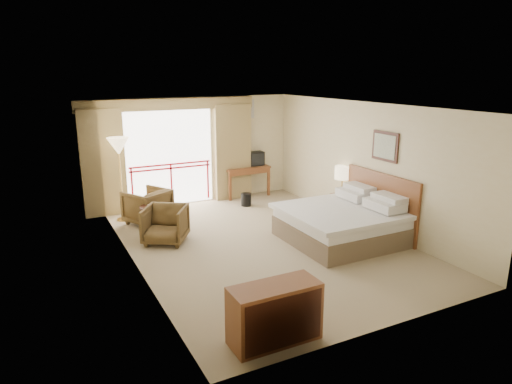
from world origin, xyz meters
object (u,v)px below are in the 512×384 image
wastebasket (246,200)px  dresser (275,314)px  bed (343,223)px  table_lamp (343,173)px  side_table (153,215)px  tv (255,159)px  armchair_near (166,242)px  desk (245,172)px  nightstand (342,206)px  floor_lamp (119,150)px  armchair_far (149,223)px

wastebasket → dresser: dresser is taller
bed → table_lamp: 1.70m
side_table → bed: bearing=-33.3°
tv → side_table: tv is taller
bed → table_lamp: bearing=53.7°
bed → armchair_near: 3.56m
desk → bed: bearing=-88.7°
nightstand → floor_lamp: bearing=151.0°
wastebasket → side_table: bearing=-160.3°
bed → side_table: (-3.28, 2.15, 0.03)m
side_table → armchair_near: bearing=-83.1°
side_table → desk: bearing=31.9°
wastebasket → armchair_near: 3.00m
nightstand → bed: bearing=-131.3°
desk → tv: bearing=-13.7°
tv → armchair_near: 4.21m
nightstand → dresser: (-3.88, -3.69, 0.11)m
wastebasket → tv: bearing=51.2°
bed → floor_lamp: floor_lamp is taller
nightstand → armchair_near: 4.14m
side_table → dresser: (0.32, -4.64, -0.02)m
desk → dresser: size_ratio=1.09×
tv → table_lamp: bearing=-64.4°
table_lamp → armchair_far: (-4.14, 1.61, -1.05)m
tv → floor_lamp: (-3.72, -0.62, 0.63)m
wastebasket → armchair_far: (-2.57, -0.23, -0.16)m
desk → tv: tv is taller
armchair_near → dresser: (0.24, -4.01, 0.38)m
armchair_near → dresser: dresser is taller
armchair_near → table_lamp: bearing=29.2°
nightstand → armchair_far: nightstand is taller
tv → nightstand: bearing=-64.7°
table_lamp → floor_lamp: (-4.59, 2.10, 0.58)m
table_lamp → wastebasket: (-1.57, 1.84, -0.89)m
nightstand → table_lamp: (0.00, 0.05, 0.78)m
table_lamp → tv: size_ratio=1.51×
desk → armchair_near: 3.94m
side_table → tv: bearing=28.7°
wastebasket → side_table: side_table is taller
bed → desk: (-0.24, 4.04, 0.26)m
wastebasket → armchair_far: size_ratio=0.38×
bed → floor_lamp: (-3.67, 3.36, 1.26)m
armchair_far → armchair_near: size_ratio=1.05×
tv → armchair_near: bearing=-134.9°
dresser → tv: bearing=62.5°
tv → wastebasket: tv is taller
armchair_far → desk: bearing=172.5°
tv → floor_lamp: floor_lamp is taller
table_lamp → desk: bearing=112.7°
desk → armchair_near: desk is taller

